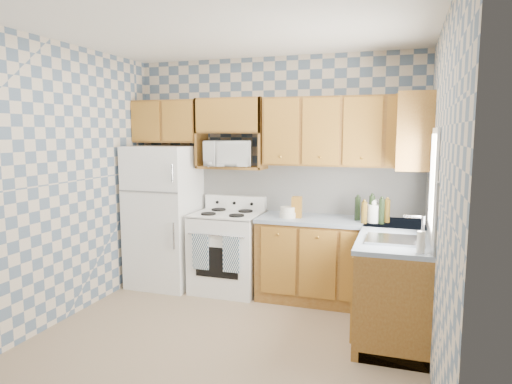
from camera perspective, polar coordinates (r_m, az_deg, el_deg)
floor at (r=4.25m, az=-3.97°, el=-18.25°), size 3.40×3.40×0.00m
back_wall at (r=5.37m, az=2.30°, el=2.21°), size 3.40×0.02×2.70m
right_wall at (r=3.59m, az=21.89°, el=-0.97°), size 0.02×3.20×2.70m
backsplash_back at (r=5.28m, az=6.45°, el=0.44°), size 2.60×0.02×0.56m
backsplash_right at (r=4.40m, az=20.99°, el=-1.43°), size 0.02×1.60×0.56m
refrigerator at (r=5.60m, az=-11.39°, el=-2.97°), size 0.75×0.70×1.68m
stove_body at (r=5.37m, az=-3.58°, el=-7.56°), size 0.76×0.65×0.90m
cooktop at (r=5.27m, az=-3.62°, el=-2.78°), size 0.76×0.65×0.02m
backguard at (r=5.51m, az=-2.57°, el=-1.32°), size 0.76×0.08×0.17m
dish_towel_left at (r=5.11m, az=-6.95°, el=-7.43°), size 0.19×0.02×0.40m
dish_towel_right at (r=4.98m, az=-3.11°, el=-7.80°), size 0.19×0.02×0.40m
base_cabinets_back at (r=5.08m, az=10.40°, el=-8.67°), size 1.75×0.60×0.88m
base_cabinets_right at (r=4.57m, az=16.84°, el=-10.75°), size 0.60×1.60×0.88m
countertop_back at (r=4.97m, az=10.52°, el=-3.58°), size 1.77×0.63×0.04m
countertop_right at (r=4.45m, az=17.00°, el=-5.10°), size 0.63×1.60×0.04m
upper_cabinets_back at (r=5.02m, az=11.00°, el=7.43°), size 1.75×0.33×0.74m
upper_cabinets_fridge at (r=5.68m, az=-10.90°, el=8.64°), size 0.82×0.33×0.50m
upper_cabinets_right at (r=4.79m, az=19.23°, el=7.15°), size 0.33×0.70×0.74m
microwave_shelf at (r=5.35m, az=-3.03°, el=3.10°), size 0.80×0.33×0.03m
microwave at (r=5.31m, az=-3.47°, el=4.84°), size 0.62×0.50×0.30m
sink at (r=4.10m, az=16.98°, el=-5.80°), size 0.48×0.40×0.03m
window at (r=4.02m, az=21.33°, el=1.35°), size 0.02×0.66×0.86m
bottle_0 at (r=4.85m, az=14.28°, el=-2.07°), size 0.06×0.06×0.28m
bottle_1 at (r=4.78m, az=15.42°, el=-2.35°), size 0.06×0.06×0.26m
bottle_2 at (r=4.88m, az=16.06°, el=-2.29°), size 0.06×0.06×0.24m
bottle_3 at (r=4.78m, az=13.37°, el=-2.52°), size 0.06×0.06×0.22m
bottle_4 at (r=4.92m, az=12.58°, el=-2.05°), size 0.06×0.06×0.25m
knife_block at (r=4.98m, az=5.12°, el=-1.89°), size 0.11×0.11×0.23m
electric_kettle at (r=4.85m, az=14.53°, el=-2.62°), size 0.15×0.15×0.19m
food_containers at (r=4.97m, az=3.99°, el=-2.54°), size 0.18×0.18×0.12m
soap_bottle at (r=3.74m, az=19.92°, el=-5.92°), size 0.06×0.06×0.17m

